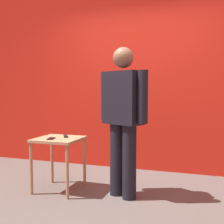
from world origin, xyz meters
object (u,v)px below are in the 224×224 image
at_px(standing_person, 123,114).
at_px(tv_remote, 66,136).
at_px(cell_phone, 51,139).
at_px(side_table, 59,146).

height_order(standing_person, tv_remote, standing_person).
xyz_separation_m(cell_phone, tv_remote, (0.08, 0.20, 0.01)).
relative_size(side_table, tv_remote, 3.76).
bearing_deg(tv_remote, standing_person, -35.97).
bearing_deg(side_table, tv_remote, 68.46).
bearing_deg(side_table, standing_person, 3.20).
relative_size(side_table, cell_phone, 4.44).
bearing_deg(tv_remote, side_table, -143.17).
bearing_deg(cell_phone, tv_remote, 52.23).
height_order(standing_person, side_table, standing_person).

